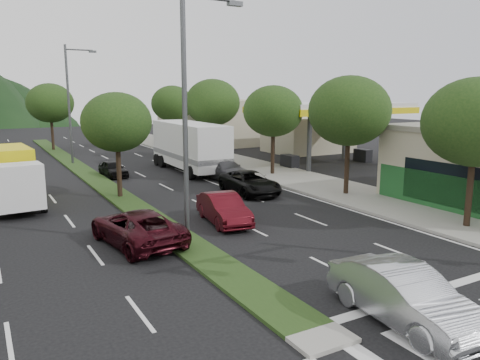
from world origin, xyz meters
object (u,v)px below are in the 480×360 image
tree_r_e (172,104)px  tree_med_near (117,122)px  suv_maroon (137,227)px  car_queue_a (113,169)px  tree_r_c (273,111)px  car_queue_b (224,169)px  box_truck (10,179)px  motorhome (190,146)px  sedan_silver (404,295)px  tree_r_b (349,111)px  tree_r_d (213,103)px  streetlight_mid (71,99)px  tree_med_far (50,103)px  tree_r_a (476,122)px  streetlight_near (190,106)px  car_queue_c (224,209)px  car_queue_d (250,183)px

tree_r_e → tree_med_near: size_ratio=1.11×
tree_r_e → suv_maroon: size_ratio=1.29×
car_queue_a → tree_r_c: bearing=-30.5°
tree_r_c → car_queue_b: 5.60m
box_truck → motorhome: size_ratio=0.66×
sedan_silver → tree_r_b: bearing=57.3°
tree_r_d → car_queue_b: size_ratio=1.43×
streetlight_mid → suv_maroon: 24.35m
tree_med_far → tree_r_a: bearing=-73.3°
car_queue_a → tree_r_b: bearing=-55.5°
tree_r_b → sedan_silver: 16.46m
streetlight_near → box_truck: size_ratio=1.52×
car_queue_b → car_queue_c: (-5.28, -10.00, -0.03)m
streetlight_mid → car_queue_b: (7.90, -12.71, -4.86)m
tree_r_c → box_truck: 17.97m
sedan_silver → tree_r_a: bearing=30.5°
tree_r_c → tree_r_d: tree_r_d is taller
tree_r_b → suv_maroon: size_ratio=1.33×
tree_r_d → sedan_silver: 32.49m
tree_r_e → streetlight_near: (-11.79, -32.00, 0.69)m
tree_r_e → tree_med_near: (-12.00, -22.00, -0.46)m
motorhome → tree_med_near: bearing=-135.6°
suv_maroon → motorhome: motorhome is taller
streetlight_mid → car_queue_d: streetlight_mid is taller
streetlight_mid → tree_med_near: bearing=-90.8°
sedan_silver → motorhome: (4.92, 25.64, 1.24)m
car_queue_d → motorhome: 9.69m
streetlight_mid → car_queue_c: (2.62, -22.71, -4.88)m
tree_med_near → streetlight_mid: size_ratio=0.60×
tree_r_b → tree_r_d: size_ratio=0.97×
tree_r_c → car_queue_b: size_ratio=1.29×
tree_med_near → sedan_silver: (2.51, -18.76, -3.65)m
car_queue_c → box_truck: (-8.47, 8.62, 0.79)m
tree_med_near → box_truck: tree_med_near is taller
tree_r_a → car_queue_a: (-10.50, 21.29, -4.22)m
streetlight_near → box_truck: bearing=118.2°
car_queue_c → car_queue_d: bearing=56.6°
tree_med_near → suv_maroon: 9.68m
tree_med_far → car_queue_b: tree_med_far is taller
tree_r_a → tree_r_d: tree_r_d is taller
car_queue_b → car_queue_c: car_queue_b is taller
tree_r_a → tree_med_near: 18.44m
tree_r_a → box_truck: size_ratio=1.01×
tree_r_c → tree_r_e: bearing=90.0°
sedan_silver → motorhome: size_ratio=0.47×
tree_r_b → tree_med_far: 34.18m
motorhome → car_queue_c: bearing=-105.9°
tree_med_near → suv_maroon: bearing=-101.0°
streetlight_near → car_queue_c: bearing=41.1°
tree_r_e → streetlight_mid: 13.73m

